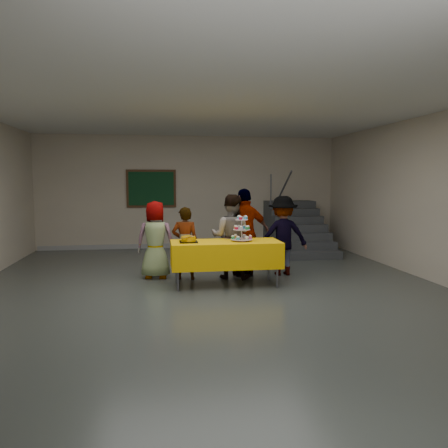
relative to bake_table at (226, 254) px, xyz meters
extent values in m
plane|color=#4C514C|center=(-0.30, -0.57, -0.56)|extent=(10.00, 10.00, 0.00)
cube|color=beige|center=(-0.30, 4.43, 0.94)|extent=(8.00, 0.04, 3.00)
cube|color=beige|center=(-0.30, -5.57, 0.94)|extent=(8.00, 0.04, 3.00)
cube|color=beige|center=(3.70, -0.57, 0.94)|extent=(0.04, 10.00, 3.00)
cube|color=silver|center=(-0.30, -0.57, 2.44)|extent=(8.00, 10.00, 0.04)
cube|color=#999999|center=(-0.30, 4.41, -0.50)|extent=(7.90, 0.03, 0.12)
cylinder|color=#595960|center=(-0.84, -0.29, -0.19)|extent=(0.04, 0.04, 0.73)
cylinder|color=#595960|center=(0.84, -0.29, -0.19)|extent=(0.04, 0.04, 0.73)
cylinder|color=#595960|center=(-0.84, 0.29, -0.19)|extent=(0.04, 0.04, 0.73)
cylinder|color=#595960|center=(0.84, 0.29, -0.19)|extent=(0.04, 0.04, 0.73)
cube|color=#595960|center=(0.00, 0.00, 0.18)|extent=(1.80, 0.70, 0.02)
cube|color=#FFB805|center=(0.00, 0.00, -0.01)|extent=(1.88, 0.78, 0.44)
cylinder|color=silver|center=(0.28, 0.00, 0.22)|extent=(0.18, 0.18, 0.01)
cylinder|color=silver|center=(0.28, 0.00, 0.42)|extent=(0.02, 0.02, 0.42)
cylinder|color=silver|center=(0.28, 0.00, 0.24)|extent=(0.38, 0.38, 0.01)
cylinder|color=silver|center=(0.28, 0.00, 0.41)|extent=(0.30, 0.30, 0.01)
cylinder|color=silver|center=(0.28, 0.00, 0.58)|extent=(0.22, 0.22, 0.01)
cube|color=black|center=(-0.64, -0.02, 0.22)|extent=(0.30, 0.30, 0.02)
cylinder|color=#E59800|center=(-0.64, -0.02, 0.27)|extent=(0.25, 0.25, 0.07)
ellipsoid|color=#E59800|center=(-0.64, -0.02, 0.30)|extent=(0.25, 0.25, 0.05)
ellipsoid|color=white|center=(-0.60, -0.05, 0.32)|extent=(0.08, 0.08, 0.02)
cube|color=silver|center=(-0.66, -0.15, 0.32)|extent=(0.30, 0.16, 0.04)
imported|color=slate|center=(-1.20, 0.76, 0.16)|extent=(0.76, 0.55, 1.44)
imported|color=slate|center=(-0.66, 0.57, 0.11)|extent=(0.53, 0.39, 1.34)
imported|color=slate|center=(0.18, 0.54, 0.22)|extent=(0.91, 0.81, 1.56)
imported|color=slate|center=(0.48, 0.67, 0.28)|extent=(1.04, 0.59, 1.66)
imported|color=#5B5C65|center=(1.22, 0.69, 0.20)|extent=(1.00, 0.60, 1.52)
cube|color=#424447|center=(2.40, 2.18, -0.47)|extent=(1.30, 0.30, 0.18)
cube|color=#424447|center=(2.40, 2.48, -0.38)|extent=(1.30, 0.30, 0.36)
cube|color=#424447|center=(2.40, 2.78, -0.29)|extent=(1.30, 0.30, 0.54)
cube|color=#424447|center=(2.40, 3.08, -0.20)|extent=(1.30, 0.30, 0.72)
cube|color=#424447|center=(2.40, 3.38, -0.11)|extent=(1.30, 0.30, 0.90)
cube|color=#424447|center=(2.40, 3.68, -0.02)|extent=(1.30, 0.30, 1.08)
cube|color=#424447|center=(2.40, 3.98, 0.07)|extent=(1.30, 0.30, 1.26)
cube|color=#424447|center=(2.40, 4.28, 0.07)|extent=(1.30, 0.30, 1.26)
cylinder|color=#595960|center=(1.80, 2.13, -0.11)|extent=(0.04, 0.04, 0.90)
cylinder|color=#595960|center=(1.80, 2.93, 0.43)|extent=(0.04, 0.04, 0.90)
cylinder|color=#595960|center=(1.80, 3.83, 0.97)|extent=(0.04, 0.04, 0.90)
cylinder|color=#595960|center=(1.80, 2.98, 0.88)|extent=(0.04, 1.85, 1.20)
cube|color=#472B16|center=(-1.31, 4.40, 1.04)|extent=(1.30, 0.04, 1.00)
cube|color=#143F20|center=(-1.31, 4.38, 1.04)|extent=(1.18, 0.02, 0.88)
camera|label=1|loc=(-1.15, -7.35, 1.26)|focal=35.00mm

